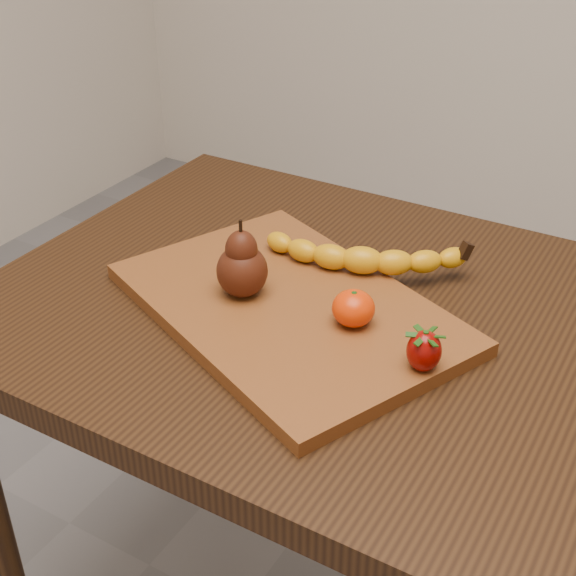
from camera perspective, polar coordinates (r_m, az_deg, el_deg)
The scene contains 6 objects.
table at distance 1.11m, azimuth 4.87°, elevation -6.07°, with size 1.00×0.70×0.76m.
cutting_board at distance 1.05m, azimuth -0.00°, elevation -1.40°, with size 0.45×0.30×0.02m, color brown.
banana at distance 1.10m, azimuth 5.28°, elevation 1.98°, with size 0.24×0.06×0.04m, color #E7A10A, non-canonical shape.
pear at distance 1.03m, azimuth -3.31°, elevation 2.13°, with size 0.07×0.07×0.11m, color #42180A, non-canonical shape.
mandarin at distance 0.99m, azimuth 4.67°, elevation -1.44°, with size 0.05×0.05×0.05m, color #E83402.
strawberry at distance 0.92m, azimuth 9.66°, elevation -4.33°, with size 0.04×0.04×0.05m, color #840703, non-canonical shape.
Camera 1 is at (0.36, -0.80, 1.34)m, focal length 50.00 mm.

